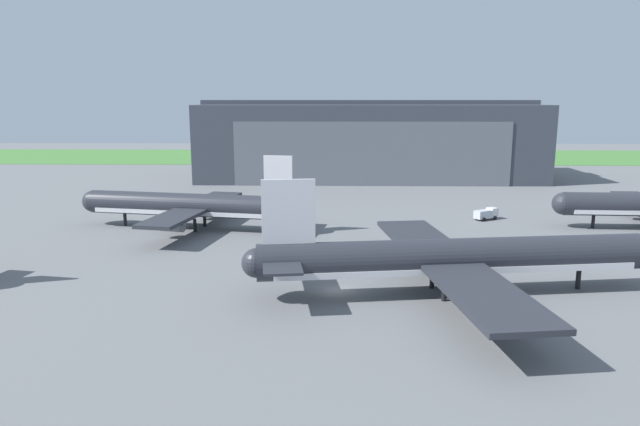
# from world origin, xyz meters

# --- Properties ---
(ground_plane) EXTENTS (440.00, 440.00, 0.00)m
(ground_plane) POSITION_xyz_m (0.00, 0.00, 0.00)
(ground_plane) COLOR slate
(grass_field_strip) EXTENTS (440.00, 56.00, 0.08)m
(grass_field_strip) POSITION_xyz_m (0.00, 155.19, 0.04)
(grass_field_strip) COLOR #447C37
(grass_field_strip) RESTS_ON ground_plane
(maintenance_hangar) EXTENTS (91.68, 33.98, 21.42)m
(maintenance_hangar) POSITION_xyz_m (9.21, 97.91, 10.25)
(maintenance_hangar) COLOR #383D47
(maintenance_hangar) RESTS_ON ground_plane
(airliner_far_left) EXTENTS (39.53, 31.82, 12.82)m
(airliner_far_left) POSITION_xyz_m (-24.78, 31.78, 3.97)
(airliner_far_left) COLOR #282B33
(airliner_far_left) RESTS_ON ground_plane
(airliner_near_right) EXTENTS (47.66, 41.72, 13.47)m
(airliner_near_right) POSITION_xyz_m (12.98, -0.54, 4.20)
(airliner_near_right) COLOR #282B33
(airliner_near_right) RESTS_ON ground_plane
(ops_van) EXTENTS (4.84, 3.85, 2.08)m
(ops_van) POSITION_xyz_m (27.52, 40.31, 1.10)
(ops_van) COLOR silver
(ops_van) RESTS_ON ground_plane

